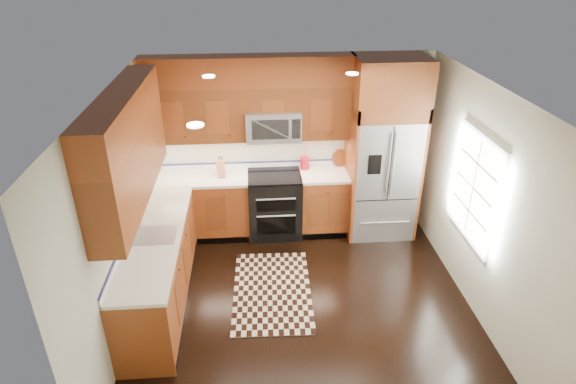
{
  "coord_description": "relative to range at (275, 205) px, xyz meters",
  "views": [
    {
      "loc": [
        -0.55,
        -4.53,
        3.89
      ],
      "look_at": [
        -0.14,
        0.6,
        1.22
      ],
      "focal_mm": 30.0,
      "sensor_mm": 36.0,
      "label": 1
    }
  ],
  "objects": [
    {
      "name": "wall_right",
      "position": [
        2.25,
        -1.67,
        0.83
      ],
      "size": [
        0.02,
        4.0,
        2.6
      ],
      "primitive_type": "cube",
      "color": "beige",
      "rests_on": "ground"
    },
    {
      "name": "base_cabinets",
      "position": [
        -0.98,
        -0.77,
        -0.02
      ],
      "size": [
        2.85,
        3.0,
        0.9
      ],
      "color": "brown",
      "rests_on": "ground"
    },
    {
      "name": "wall_back",
      "position": [
        0.25,
        0.33,
        0.83
      ],
      "size": [
        4.0,
        0.02,
        2.6
      ],
      "primitive_type": "cube",
      "color": "beige",
      "rests_on": "ground"
    },
    {
      "name": "upper_cabinets",
      "position": [
        -0.9,
        -0.58,
        1.56
      ],
      "size": [
        2.85,
        3.0,
        1.15
      ],
      "color": "brown",
      "rests_on": "ground"
    },
    {
      "name": "wall_left",
      "position": [
        -1.75,
        -1.67,
        0.83
      ],
      "size": [
        0.02,
        4.0,
        2.6
      ],
      "primitive_type": "cube",
      "color": "beige",
      "rests_on": "ground"
    },
    {
      "name": "window",
      "position": [
        2.23,
        -1.47,
        0.93
      ],
      "size": [
        0.04,
        1.1,
        1.3
      ],
      "color": "white",
      "rests_on": "ground"
    },
    {
      "name": "sink_faucet",
      "position": [
        -1.48,
        -1.44,
        0.52
      ],
      "size": [
        0.54,
        0.44,
        0.37
      ],
      "color": "#B2B2B7",
      "rests_on": "countertop"
    },
    {
      "name": "refrigerator",
      "position": [
        1.55,
        -0.04,
        0.83
      ],
      "size": [
        0.98,
        0.75,
        2.6
      ],
      "color": "#B2B2B7",
      "rests_on": "ground"
    },
    {
      "name": "cutting_board",
      "position": [
        1.0,
        0.27,
        0.48
      ],
      "size": [
        0.28,
        0.28,
        0.02
      ],
      "primitive_type": "cylinder",
      "rotation": [
        0.0,
        0.0,
        0.06
      ],
      "color": "brown",
      "rests_on": "countertop"
    },
    {
      "name": "rug",
      "position": [
        -0.12,
        -1.39,
        -0.46
      ],
      "size": [
        1.01,
        1.63,
        0.01
      ],
      "primitive_type": "cube",
      "rotation": [
        0.0,
        0.0,
        -0.03
      ],
      "color": "black",
      "rests_on": "ground"
    },
    {
      "name": "utensil_crock",
      "position": [
        0.46,
        0.2,
        0.6
      ],
      "size": [
        0.13,
        0.13,
        0.38
      ],
      "color": "maroon",
      "rests_on": "countertop"
    },
    {
      "name": "range",
      "position": [
        0.0,
        0.0,
        0.0
      ],
      "size": [
        0.76,
        0.67,
        0.95
      ],
      "color": "black",
      "rests_on": "ground"
    },
    {
      "name": "countertop",
      "position": [
        -0.84,
        -0.65,
        0.45
      ],
      "size": [
        2.86,
        3.01,
        0.04
      ],
      "color": "white",
      "rests_on": "base_cabinets"
    },
    {
      "name": "ground",
      "position": [
        0.25,
        -1.67,
        -0.47
      ],
      "size": [
        4.0,
        4.0,
        0.0
      ],
      "primitive_type": "plane",
      "color": "black",
      "rests_on": "ground"
    },
    {
      "name": "knife_block",
      "position": [
        -0.76,
        0.06,
        0.59
      ],
      "size": [
        0.13,
        0.16,
        0.3
      ],
      "color": "tan",
      "rests_on": "countertop"
    },
    {
      "name": "microwave",
      "position": [
        -0.0,
        0.13,
        1.19
      ],
      "size": [
        0.76,
        0.4,
        0.42
      ],
      "color": "#B2B2B7",
      "rests_on": "ground"
    }
  ]
}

